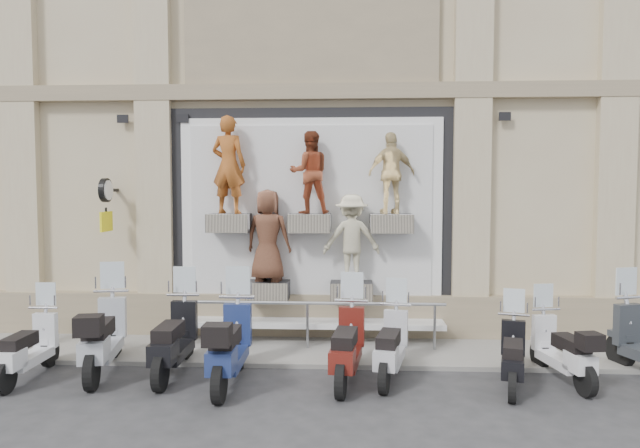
{
  "coord_description": "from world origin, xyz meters",
  "views": [
    {
      "loc": [
        0.76,
        -8.22,
        2.99
      ],
      "look_at": [
        0.23,
        1.9,
        2.35
      ],
      "focal_mm": 32.0,
      "sensor_mm": 36.0,
      "label": 1
    }
  ],
  "objects_px": {
    "scooter_d": "(174,324)",
    "scooter_e": "(230,329)",
    "scooter_g": "(391,332)",
    "clock_sign_bracket": "(106,198)",
    "guard_rail": "(307,327)",
    "scooter_c": "(103,321)",
    "scooter_h": "(513,342)",
    "scooter_f": "(347,330)",
    "scooter_i": "(562,336)",
    "scooter_b": "(28,334)"
  },
  "relations": [
    {
      "from": "scooter_c",
      "to": "scooter_d",
      "type": "relative_size",
      "value": 1.04
    },
    {
      "from": "scooter_g",
      "to": "scooter_i",
      "type": "bearing_deg",
      "value": 12.61
    },
    {
      "from": "scooter_d",
      "to": "scooter_g",
      "type": "xyz_separation_m",
      "value": [
        3.44,
        -0.02,
        -0.08
      ]
    },
    {
      "from": "scooter_i",
      "to": "scooter_g",
      "type": "bearing_deg",
      "value": 170.06
    },
    {
      "from": "clock_sign_bracket",
      "to": "scooter_h",
      "type": "xyz_separation_m",
      "value": [
        7.11,
        -2.18,
        -2.1
      ]
    },
    {
      "from": "scooter_g",
      "to": "scooter_i",
      "type": "relative_size",
      "value": 1.05
    },
    {
      "from": "scooter_c",
      "to": "scooter_h",
      "type": "distance_m",
      "value": 6.4
    },
    {
      "from": "scooter_c",
      "to": "scooter_e",
      "type": "height_order",
      "value": "scooter_c"
    },
    {
      "from": "scooter_b",
      "to": "scooter_h",
      "type": "relative_size",
      "value": 1.02
    },
    {
      "from": "guard_rail",
      "to": "scooter_f",
      "type": "xyz_separation_m",
      "value": [
        0.73,
        -1.59,
        0.34
      ]
    },
    {
      "from": "scooter_e",
      "to": "scooter_g",
      "type": "height_order",
      "value": "scooter_e"
    },
    {
      "from": "scooter_e",
      "to": "scooter_f",
      "type": "relative_size",
      "value": 1.06
    },
    {
      "from": "scooter_c",
      "to": "scooter_h",
      "type": "height_order",
      "value": "scooter_c"
    },
    {
      "from": "scooter_d",
      "to": "scooter_e",
      "type": "bearing_deg",
      "value": -23.19
    },
    {
      "from": "scooter_e",
      "to": "scooter_i",
      "type": "xyz_separation_m",
      "value": [
        5.08,
        0.39,
        -0.14
      ]
    },
    {
      "from": "scooter_d",
      "to": "scooter_f",
      "type": "distance_m",
      "value": 2.77
    },
    {
      "from": "scooter_d",
      "to": "scooter_f",
      "type": "bearing_deg",
      "value": -5.21
    },
    {
      "from": "clock_sign_bracket",
      "to": "scooter_b",
      "type": "distance_m",
      "value": 3.04
    },
    {
      "from": "scooter_b",
      "to": "scooter_c",
      "type": "bearing_deg",
      "value": 15.35
    },
    {
      "from": "scooter_c",
      "to": "scooter_g",
      "type": "distance_m",
      "value": 4.6
    },
    {
      "from": "scooter_i",
      "to": "scooter_h",
      "type": "bearing_deg",
      "value": -169.81
    },
    {
      "from": "scooter_b",
      "to": "scooter_h",
      "type": "bearing_deg",
      "value": -1.37
    },
    {
      "from": "clock_sign_bracket",
      "to": "scooter_g",
      "type": "xyz_separation_m",
      "value": [
        5.31,
        -1.89,
        -2.05
      ]
    },
    {
      "from": "scooter_f",
      "to": "scooter_h",
      "type": "height_order",
      "value": "scooter_f"
    },
    {
      "from": "scooter_b",
      "to": "scooter_f",
      "type": "relative_size",
      "value": 0.89
    },
    {
      "from": "scooter_e",
      "to": "scooter_i",
      "type": "relative_size",
      "value": 1.2
    },
    {
      "from": "scooter_h",
      "to": "scooter_b",
      "type": "bearing_deg",
      "value": -163.99
    },
    {
      "from": "scooter_c",
      "to": "scooter_b",
      "type": "bearing_deg",
      "value": -174.0
    },
    {
      "from": "scooter_h",
      "to": "scooter_c",
      "type": "bearing_deg",
      "value": -166.86
    },
    {
      "from": "scooter_g",
      "to": "scooter_e",
      "type": "bearing_deg",
      "value": -159.15
    },
    {
      "from": "scooter_f",
      "to": "scooter_i",
      "type": "distance_m",
      "value": 3.31
    },
    {
      "from": "clock_sign_bracket",
      "to": "scooter_b",
      "type": "bearing_deg",
      "value": -99.01
    },
    {
      "from": "guard_rail",
      "to": "scooter_b",
      "type": "xyz_separation_m",
      "value": [
        -4.25,
        -1.71,
        0.25
      ]
    },
    {
      "from": "clock_sign_bracket",
      "to": "scooter_e",
      "type": "xyz_separation_m",
      "value": [
        2.85,
        -2.26,
        -1.94
      ]
    },
    {
      "from": "scooter_e",
      "to": "scooter_h",
      "type": "relative_size",
      "value": 1.22
    },
    {
      "from": "scooter_f",
      "to": "scooter_g",
      "type": "bearing_deg",
      "value": 20.23
    },
    {
      "from": "scooter_c",
      "to": "scooter_h",
      "type": "bearing_deg",
      "value": -13.58
    },
    {
      "from": "scooter_g",
      "to": "scooter_h",
      "type": "relative_size",
      "value": 1.07
    },
    {
      "from": "clock_sign_bracket",
      "to": "scooter_h",
      "type": "bearing_deg",
      "value": -17.07
    },
    {
      "from": "clock_sign_bracket",
      "to": "scooter_h",
      "type": "relative_size",
      "value": 0.59
    },
    {
      "from": "clock_sign_bracket",
      "to": "scooter_d",
      "type": "xyz_separation_m",
      "value": [
        1.87,
        -1.87,
        -1.97
      ]
    },
    {
      "from": "scooter_g",
      "to": "scooter_b",
      "type": "bearing_deg",
      "value": -164.76
    },
    {
      "from": "scooter_f",
      "to": "scooter_g",
      "type": "height_order",
      "value": "scooter_f"
    },
    {
      "from": "clock_sign_bracket",
      "to": "scooter_f",
      "type": "relative_size",
      "value": 0.51
    },
    {
      "from": "clock_sign_bracket",
      "to": "guard_rail",
      "type": "bearing_deg",
      "value": -6.84
    },
    {
      "from": "scooter_c",
      "to": "scooter_i",
      "type": "height_order",
      "value": "scooter_c"
    },
    {
      "from": "scooter_e",
      "to": "scooter_h",
      "type": "bearing_deg",
      "value": 0.44
    },
    {
      "from": "scooter_i",
      "to": "scooter_b",
      "type": "bearing_deg",
      "value": 171.85
    },
    {
      "from": "scooter_d",
      "to": "scooter_g",
      "type": "bearing_deg",
      "value": -1.71
    },
    {
      "from": "scooter_f",
      "to": "scooter_c",
      "type": "bearing_deg",
      "value": -176.08
    }
  ]
}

